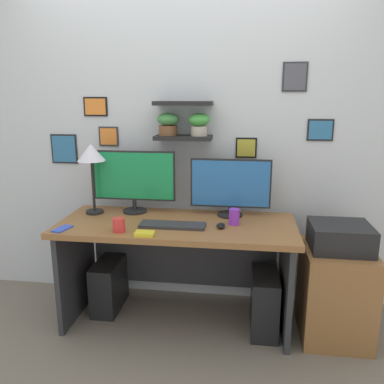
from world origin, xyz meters
The scene contains 16 objects.
ground_plane centered at (0.00, 0.00, 0.00)m, with size 8.00×8.00×0.00m, color #70665B.
back_wall_assembly centered at (0.00, 0.44, 1.35)m, with size 4.40×0.24×2.70m.
desk centered at (0.00, 0.05, 0.54)m, with size 1.63×0.68×0.75m.
monitor_left centered at (-0.36, 0.22, 1.00)m, with size 0.62×0.18×0.46m.
monitor_right centered at (0.36, 0.22, 0.97)m, with size 0.58×0.18×0.42m.
keyboard centered at (-0.01, -0.09, 0.76)m, with size 0.44×0.14×0.02m, color #2D2D33.
computer_mouse centered at (0.31, -0.07, 0.77)m, with size 0.06×0.09×0.03m, color black.
desk_lamp centered at (-0.65, 0.14, 1.17)m, with size 0.20×0.20×0.52m.
cell_phone centered at (-0.72, -0.24, 0.76)m, with size 0.07×0.14×0.01m, color blue.
coffee_mug centered at (-0.34, -0.23, 0.80)m, with size 0.08×0.08×0.09m, color red.
scissors_tray centered at (-0.16, -0.28, 0.76)m, with size 0.12×0.08×0.02m, color yellow.
water_cup centered at (0.39, 0.01, 0.81)m, with size 0.07×0.07×0.11m, color purple.
drawer_cabinet centered at (1.08, -0.03, 0.31)m, with size 0.44×0.50×0.63m, color brown.
printer centered at (1.08, -0.03, 0.71)m, with size 0.38×0.34×0.17m, color black.
computer_tower_left centered at (-0.55, 0.11, 0.19)m, with size 0.18×0.40×0.38m, color black.
computer_tower_right centered at (0.62, -0.03, 0.21)m, with size 0.18×0.40×0.42m, color black.
Camera 1 is at (0.44, -2.52, 1.60)m, focal length 36.45 mm.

